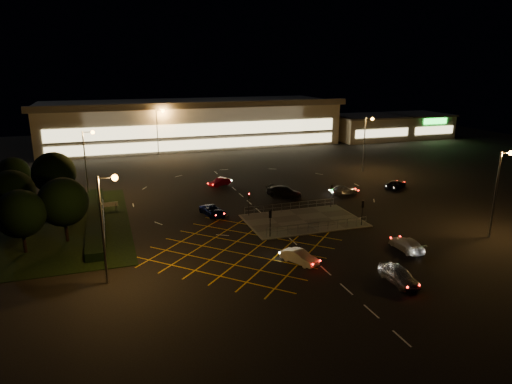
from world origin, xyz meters
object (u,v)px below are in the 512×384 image
object	(u,v)px
signal_sw	(270,218)
signal_nw	(249,199)
car_approach_white	(407,244)
car_left_blue	(213,211)
signal_se	(362,208)
car_queue_white	(299,257)
signal_ne	(332,191)
car_far_dkgrey	(284,192)
car_east_grey	(396,184)
car_near_silver	(399,275)
car_right_silver	(344,190)
car_circ_red	(220,182)

from	to	relation	value
signal_sw	signal_nw	xyz separation A→B (m)	(0.00, 7.99, 0.00)
signal_nw	signal_sw	bearing A→B (deg)	-90.00
car_approach_white	signal_nw	bearing A→B (deg)	-50.53
car_left_blue	signal_se	bearing A→B (deg)	-44.84
signal_sw	car_queue_white	world-z (taller)	signal_sw
signal_ne	car_far_dkgrey	bearing A→B (deg)	119.98
signal_se	car_east_grey	world-z (taller)	signal_se
car_queue_white	car_east_grey	size ratio (longest dim) A/B	0.89
signal_se	car_left_blue	bearing A→B (deg)	-31.39
car_east_grey	car_approach_white	distance (m)	26.54
car_near_silver	car_queue_white	distance (m)	9.64
car_queue_white	car_far_dkgrey	xyz separation A→B (m)	(7.58, 22.69, 0.13)
signal_ne	car_right_silver	distance (m)	7.52
car_near_silver	car_approach_white	xyz separation A→B (m)	(5.45, 6.24, -0.11)
signal_se	car_near_silver	xyz separation A→B (m)	(-4.94, -14.45, -1.58)
signal_se	car_queue_white	bearing A→B (deg)	32.96
car_far_dkgrey	car_right_silver	bearing A→B (deg)	-53.35
car_near_silver	car_east_grey	world-z (taller)	car_near_silver
car_circ_red	signal_ne	bearing A→B (deg)	6.48
signal_se	car_east_grey	size ratio (longest dim) A/B	0.70
signal_se	car_east_grey	distance (m)	20.56
signal_ne	car_queue_white	xyz separation A→B (m)	(-11.69, -15.57, -1.71)
car_left_blue	car_circ_red	xyz separation A→B (m)	(4.68, 14.55, 0.00)
car_near_silver	car_far_dkgrey	distance (m)	29.58
signal_ne	car_near_silver	xyz separation A→B (m)	(-4.94, -22.44, -1.58)
signal_sw	car_right_silver	distance (m)	21.69
car_far_dkgrey	car_circ_red	distance (m)	12.08
car_far_dkgrey	signal_sw	bearing A→B (deg)	-159.87
car_circ_red	car_east_grey	size ratio (longest dim) A/B	0.87
signal_se	car_queue_white	size ratio (longest dim) A/B	0.79
car_circ_red	car_right_silver	bearing A→B (deg)	27.42
car_near_silver	car_right_silver	size ratio (longest dim) A/B	1.10
signal_sw	car_far_dkgrey	xyz separation A→B (m)	(7.89, 15.11, -1.58)
car_far_dkgrey	signal_nw	bearing A→B (deg)	179.79
signal_sw	car_left_blue	size ratio (longest dim) A/B	0.68
car_queue_white	car_far_dkgrey	world-z (taller)	car_far_dkgrey
signal_sw	car_far_dkgrey	world-z (taller)	signal_sw
car_right_silver	car_circ_red	xyz separation A→B (m)	(-16.70, 11.20, -0.07)
signal_sw	car_right_silver	size ratio (longest dim) A/B	0.75
signal_nw	car_left_blue	distance (m)	5.10
signal_sw	signal_nw	bearing A→B (deg)	-90.00
signal_se	car_queue_white	xyz separation A→B (m)	(-11.69, -7.58, -1.71)
car_near_silver	car_far_dkgrey	xyz separation A→B (m)	(0.82, 29.56, 0.00)
car_circ_red	car_approach_white	xyz separation A→B (m)	(12.19, -32.75, 0.04)
car_queue_white	car_east_grey	world-z (taller)	car_queue_white
car_approach_white	car_circ_red	bearing A→B (deg)	-67.80
car_near_silver	car_left_blue	xyz separation A→B (m)	(-11.42, 24.43, -0.15)
car_approach_white	signal_sw	bearing A→B (deg)	-31.50
car_near_silver	car_left_blue	distance (m)	26.97
signal_se	car_far_dkgrey	xyz separation A→B (m)	(-4.11, 15.11, -1.58)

